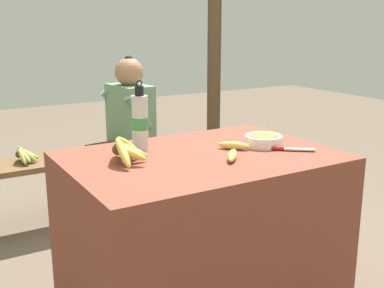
{
  "coord_description": "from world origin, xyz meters",
  "views": [
    {
      "loc": [
        -1.08,
        -1.74,
        1.3
      ],
      "look_at": [
        -0.02,
        0.05,
        0.77
      ],
      "focal_mm": 45.0,
      "sensor_mm": 36.0,
      "label": 1
    }
  ],
  "objects_px": {
    "serving_bowl": "(263,140)",
    "wooden_bench": "(97,163)",
    "banana_bunch_ripe": "(124,149)",
    "loose_banana_side": "(234,146)",
    "support_post_far": "(214,33)",
    "seated_vendor": "(124,124)",
    "banana_bunch_green": "(24,154)",
    "water_bottle": "(140,122)",
    "loose_banana_front": "(232,155)",
    "knife": "(287,149)"
  },
  "relations": [
    {
      "from": "serving_bowl",
      "to": "banana_bunch_green",
      "type": "distance_m",
      "value": 1.55
    },
    {
      "from": "banana_bunch_ripe",
      "to": "seated_vendor",
      "type": "distance_m",
      "value": 1.26
    },
    {
      "from": "loose_banana_front",
      "to": "knife",
      "type": "distance_m",
      "value": 0.3
    },
    {
      "from": "water_bottle",
      "to": "banana_bunch_green",
      "type": "distance_m",
      "value": 1.15
    },
    {
      "from": "loose_banana_side",
      "to": "seated_vendor",
      "type": "bearing_deg",
      "value": 91.58
    },
    {
      "from": "loose_banana_front",
      "to": "support_post_far",
      "type": "height_order",
      "value": "support_post_far"
    },
    {
      "from": "water_bottle",
      "to": "support_post_far",
      "type": "distance_m",
      "value": 1.94
    },
    {
      "from": "seated_vendor",
      "to": "banana_bunch_green",
      "type": "relative_size",
      "value": 4.91
    },
    {
      "from": "water_bottle",
      "to": "loose_banana_front",
      "type": "bearing_deg",
      "value": -51.47
    },
    {
      "from": "banana_bunch_ripe",
      "to": "banana_bunch_green",
      "type": "xyz_separation_m",
      "value": [
        -0.17,
        1.19,
        -0.28
      ]
    },
    {
      "from": "serving_bowl",
      "to": "wooden_bench",
      "type": "xyz_separation_m",
      "value": [
        -0.38,
        1.27,
        -0.38
      ]
    },
    {
      "from": "banana_bunch_green",
      "to": "water_bottle",
      "type": "bearing_deg",
      "value": -73.36
    },
    {
      "from": "banana_bunch_ripe",
      "to": "wooden_bench",
      "type": "bearing_deg",
      "value": 76.18
    },
    {
      "from": "loose_banana_side",
      "to": "wooden_bench",
      "type": "relative_size",
      "value": 0.07
    },
    {
      "from": "banana_bunch_ripe",
      "to": "loose_banana_side",
      "type": "distance_m",
      "value": 0.52
    },
    {
      "from": "banana_bunch_green",
      "to": "loose_banana_front",
      "type": "bearing_deg",
      "value": -67.19
    },
    {
      "from": "serving_bowl",
      "to": "support_post_far",
      "type": "relative_size",
      "value": 0.07
    },
    {
      "from": "wooden_bench",
      "to": "support_post_far",
      "type": "height_order",
      "value": "support_post_far"
    },
    {
      "from": "loose_banana_front",
      "to": "knife",
      "type": "relative_size",
      "value": 0.88
    },
    {
      "from": "water_bottle",
      "to": "support_post_far",
      "type": "relative_size",
      "value": 0.13
    },
    {
      "from": "water_bottle",
      "to": "banana_bunch_green",
      "type": "height_order",
      "value": "water_bottle"
    },
    {
      "from": "serving_bowl",
      "to": "wooden_bench",
      "type": "relative_size",
      "value": 0.1
    },
    {
      "from": "wooden_bench",
      "to": "seated_vendor",
      "type": "relative_size",
      "value": 1.64
    },
    {
      "from": "loose_banana_side",
      "to": "serving_bowl",
      "type": "bearing_deg",
      "value": -5.93
    },
    {
      "from": "banana_bunch_ripe",
      "to": "knife",
      "type": "bearing_deg",
      "value": -15.85
    },
    {
      "from": "banana_bunch_ripe",
      "to": "loose_banana_front",
      "type": "relative_size",
      "value": 1.82
    },
    {
      "from": "loose_banana_side",
      "to": "loose_banana_front",
      "type": "bearing_deg",
      "value": -128.36
    },
    {
      "from": "serving_bowl",
      "to": "wooden_bench",
      "type": "height_order",
      "value": "serving_bowl"
    },
    {
      "from": "loose_banana_front",
      "to": "loose_banana_side",
      "type": "distance_m",
      "value": 0.17
    },
    {
      "from": "seated_vendor",
      "to": "banana_bunch_green",
      "type": "distance_m",
      "value": 0.67
    },
    {
      "from": "banana_bunch_ripe",
      "to": "knife",
      "type": "height_order",
      "value": "banana_bunch_ripe"
    },
    {
      "from": "serving_bowl",
      "to": "water_bottle",
      "type": "xyz_separation_m",
      "value": [
        -0.53,
        0.22,
        0.1
      ]
    },
    {
      "from": "knife",
      "to": "wooden_bench",
      "type": "height_order",
      "value": "knife"
    },
    {
      "from": "loose_banana_side",
      "to": "support_post_far",
      "type": "relative_size",
      "value": 0.05
    },
    {
      "from": "wooden_bench",
      "to": "seated_vendor",
      "type": "height_order",
      "value": "seated_vendor"
    },
    {
      "from": "loose_banana_front",
      "to": "wooden_bench",
      "type": "xyz_separation_m",
      "value": [
        -0.12,
        1.38,
        -0.36
      ]
    },
    {
      "from": "banana_bunch_ripe",
      "to": "loose_banana_front",
      "type": "height_order",
      "value": "banana_bunch_ripe"
    },
    {
      "from": "wooden_bench",
      "to": "water_bottle",
      "type": "bearing_deg",
      "value": -98.24
    },
    {
      "from": "loose_banana_front",
      "to": "support_post_far",
      "type": "bearing_deg",
      "value": 58.92
    },
    {
      "from": "water_bottle",
      "to": "banana_bunch_ripe",
      "type": "bearing_deg",
      "value": -133.92
    },
    {
      "from": "water_bottle",
      "to": "support_post_far",
      "type": "xyz_separation_m",
      "value": [
        1.31,
        1.39,
        0.35
      ]
    },
    {
      "from": "loose_banana_side",
      "to": "banana_bunch_green",
      "type": "distance_m",
      "value": 1.45
    },
    {
      "from": "wooden_bench",
      "to": "seated_vendor",
      "type": "distance_m",
      "value": 0.32
    },
    {
      "from": "knife",
      "to": "seated_vendor",
      "type": "bearing_deg",
      "value": 136.32
    },
    {
      "from": "serving_bowl",
      "to": "loose_banana_side",
      "type": "height_order",
      "value": "serving_bowl"
    },
    {
      "from": "loose_banana_side",
      "to": "wooden_bench",
      "type": "distance_m",
      "value": 1.32
    },
    {
      "from": "serving_bowl",
      "to": "support_post_far",
      "type": "bearing_deg",
      "value": 64.19
    },
    {
      "from": "banana_bunch_ripe",
      "to": "support_post_far",
      "type": "height_order",
      "value": "support_post_far"
    },
    {
      "from": "water_bottle",
      "to": "wooden_bench",
      "type": "xyz_separation_m",
      "value": [
        0.15,
        1.04,
        -0.48
      ]
    },
    {
      "from": "banana_bunch_ripe",
      "to": "serving_bowl",
      "type": "height_order",
      "value": "banana_bunch_ripe"
    }
  ]
}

